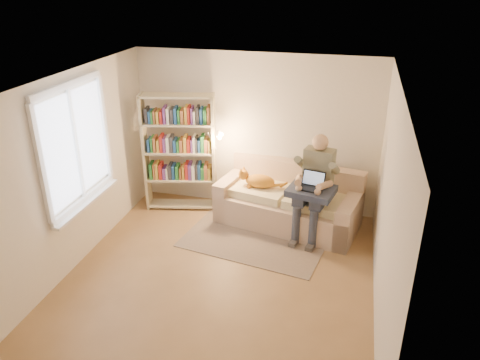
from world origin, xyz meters
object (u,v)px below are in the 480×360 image
(cat, at_px, (255,180))
(person, at_px, (315,181))
(sofa, at_px, (289,204))
(laptop, at_px, (314,184))
(bookshelf, at_px, (180,147))

(cat, bearing_deg, person, -1.32)
(sofa, height_order, cat, sofa)
(cat, height_order, laptop, laptop)
(sofa, height_order, person, person)
(cat, bearing_deg, sofa, 14.79)
(person, relative_size, laptop, 4.04)
(cat, relative_size, bookshelf, 0.37)
(cat, bearing_deg, bookshelf, -173.25)
(person, height_order, cat, person)
(sofa, height_order, laptop, laptop)
(cat, distance_m, bookshelf, 1.36)
(person, distance_m, laptop, 0.15)
(laptop, height_order, bookshelf, bookshelf)
(sofa, distance_m, person, 0.73)
(sofa, bearing_deg, bookshelf, -170.87)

